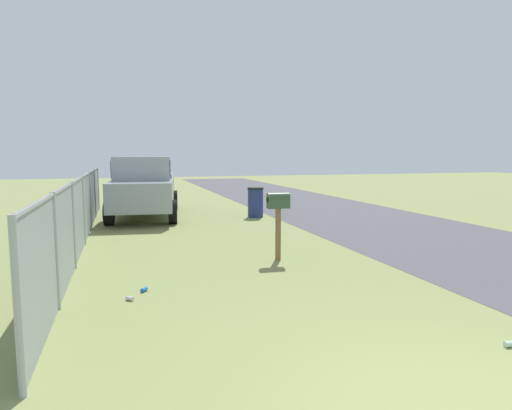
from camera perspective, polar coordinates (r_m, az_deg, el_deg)
road_asphalt at (r=11.82m, az=24.38°, el=-4.64°), size 60.00×5.46×0.01m
mailbox at (r=9.08m, az=2.87°, el=-0.22°), size 0.23×0.46×1.40m
pickup_truck at (r=15.76m, az=-14.11°, el=2.46°), size 5.66×2.70×2.09m
trash_bin at (r=15.39m, az=-0.07°, el=0.38°), size 0.56×0.56×1.04m
fence_section at (r=11.45m, az=-21.29°, el=-0.31°), size 14.29×0.07×1.66m
litter_can_midfield_a at (r=7.41m, az=-14.17°, el=-10.48°), size 0.14×0.12×0.07m
litter_can_midfield_b at (r=7.04m, az=-15.87°, el=-11.45°), size 0.13×0.13×0.07m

